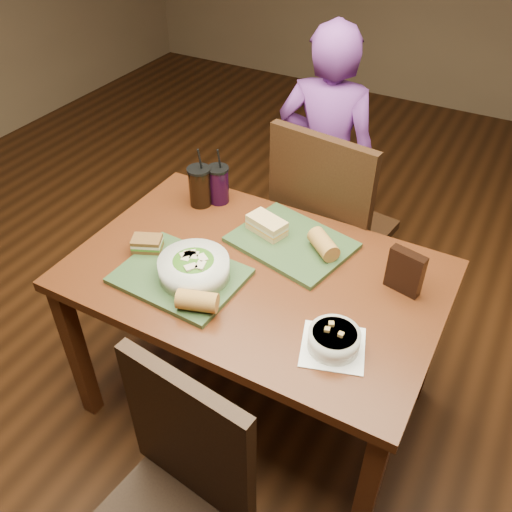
{
  "coord_description": "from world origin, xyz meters",
  "views": [
    {
      "loc": [
        0.7,
        -1.27,
        2.0
      ],
      "look_at": [
        0.0,
        0.0,
        0.82
      ],
      "focal_mm": 38.0,
      "sensor_mm": 36.0,
      "label": 1
    }
  ],
  "objects_px": {
    "tray_near": "(180,276)",
    "cup_cola": "(200,186)",
    "dining_table": "(256,290)",
    "salad_bowl": "(194,267)",
    "sandwich_far": "(267,225)",
    "baguette_near": "(197,301)",
    "chair_far": "(326,224)",
    "sandwich_near": "(147,244)",
    "diner": "(325,161)",
    "baguette_far": "(323,244)",
    "chip_bag": "(405,272)",
    "tray_far": "(292,242)",
    "soup_bowl": "(334,340)",
    "cup_berry": "(218,184)",
    "chair_near": "(173,503)"
  },
  "relations": [
    {
      "from": "diner",
      "to": "baguette_near",
      "type": "height_order",
      "value": "diner"
    },
    {
      "from": "sandwich_far",
      "to": "chip_bag",
      "type": "distance_m",
      "value": 0.55
    },
    {
      "from": "cup_berry",
      "to": "cup_cola",
      "type": "bearing_deg",
      "value": -135.47
    },
    {
      "from": "salad_bowl",
      "to": "chip_bag",
      "type": "relative_size",
      "value": 1.52
    },
    {
      "from": "baguette_near",
      "to": "dining_table",
      "type": "bearing_deg",
      "value": 76.21
    },
    {
      "from": "soup_bowl",
      "to": "dining_table",
      "type": "bearing_deg",
      "value": 152.31
    },
    {
      "from": "dining_table",
      "to": "soup_bowl",
      "type": "height_order",
      "value": "soup_bowl"
    },
    {
      "from": "chair_near",
      "to": "sandwich_near",
      "type": "distance_m",
      "value": 0.89
    },
    {
      "from": "chair_far",
      "to": "sandwich_near",
      "type": "height_order",
      "value": "chair_far"
    },
    {
      "from": "chair_near",
      "to": "tray_far",
      "type": "bearing_deg",
      "value": 96.57
    },
    {
      "from": "sandwich_near",
      "to": "chip_bag",
      "type": "height_order",
      "value": "chip_bag"
    },
    {
      "from": "salad_bowl",
      "to": "cup_berry",
      "type": "xyz_separation_m",
      "value": [
        -0.19,
        0.46,
        0.02
      ]
    },
    {
      "from": "salad_bowl",
      "to": "chair_far",
      "type": "bearing_deg",
      "value": 74.98
    },
    {
      "from": "cup_cola",
      "to": "cup_berry",
      "type": "relative_size",
      "value": 1.05
    },
    {
      "from": "tray_far",
      "to": "baguette_near",
      "type": "relative_size",
      "value": 3.18
    },
    {
      "from": "sandwich_near",
      "to": "baguette_near",
      "type": "xyz_separation_m",
      "value": [
        0.33,
        -0.17,
        0.01
      ]
    },
    {
      "from": "salad_bowl",
      "to": "cup_cola",
      "type": "xyz_separation_m",
      "value": [
        -0.24,
        0.41,
        0.03
      ]
    },
    {
      "from": "tray_far",
      "to": "sandwich_near",
      "type": "distance_m",
      "value": 0.53
    },
    {
      "from": "chair_far",
      "to": "diner",
      "type": "distance_m",
      "value": 0.43
    },
    {
      "from": "sandwich_far",
      "to": "chip_bag",
      "type": "xyz_separation_m",
      "value": [
        0.55,
        -0.05,
        0.03
      ]
    },
    {
      "from": "tray_far",
      "to": "cup_cola",
      "type": "xyz_separation_m",
      "value": [
        -0.45,
        0.07,
        0.08
      ]
    },
    {
      "from": "soup_bowl",
      "to": "cup_berry",
      "type": "bearing_deg",
      "value": 144.61
    },
    {
      "from": "tray_far",
      "to": "soup_bowl",
      "type": "distance_m",
      "value": 0.52
    },
    {
      "from": "tray_far",
      "to": "baguette_far",
      "type": "bearing_deg",
      "value": -2.22
    },
    {
      "from": "soup_bowl",
      "to": "baguette_far",
      "type": "height_order",
      "value": "baguette_far"
    },
    {
      "from": "tray_near",
      "to": "sandwich_far",
      "type": "relative_size",
      "value": 2.51
    },
    {
      "from": "cup_berry",
      "to": "sandwich_near",
      "type": "bearing_deg",
      "value": -96.24
    },
    {
      "from": "tray_far",
      "to": "chair_near",
      "type": "bearing_deg",
      "value": -83.43
    },
    {
      "from": "soup_bowl",
      "to": "sandwich_far",
      "type": "height_order",
      "value": "same"
    },
    {
      "from": "dining_table",
      "to": "salad_bowl",
      "type": "height_order",
      "value": "salad_bowl"
    },
    {
      "from": "dining_table",
      "to": "salad_bowl",
      "type": "bearing_deg",
      "value": -138.89
    },
    {
      "from": "tray_far",
      "to": "sandwich_far",
      "type": "xyz_separation_m",
      "value": [
        -0.11,
        0.0,
        0.04
      ]
    },
    {
      "from": "tray_near",
      "to": "cup_cola",
      "type": "bearing_deg",
      "value": 114.45
    },
    {
      "from": "sandwich_far",
      "to": "baguette_near",
      "type": "bearing_deg",
      "value": -89.94
    },
    {
      "from": "soup_bowl",
      "to": "sandwich_far",
      "type": "relative_size",
      "value": 1.44
    },
    {
      "from": "chair_near",
      "to": "baguette_far",
      "type": "xyz_separation_m",
      "value": [
        0.02,
        0.94,
        0.27
      ]
    },
    {
      "from": "diner",
      "to": "cup_berry",
      "type": "height_order",
      "value": "diner"
    },
    {
      "from": "tray_near",
      "to": "cup_cola",
      "type": "xyz_separation_m",
      "value": [
        -0.19,
        0.42,
        0.08
      ]
    },
    {
      "from": "chair_far",
      "to": "diner",
      "type": "xyz_separation_m",
      "value": [
        -0.18,
        0.39,
        0.08
      ]
    },
    {
      "from": "chair_near",
      "to": "tray_near",
      "type": "distance_m",
      "value": 0.73
    },
    {
      "from": "chair_far",
      "to": "baguette_near",
      "type": "relative_size",
      "value": 8.12
    },
    {
      "from": "baguette_near",
      "to": "cup_berry",
      "type": "distance_m",
      "value": 0.66
    },
    {
      "from": "diner",
      "to": "baguette_far",
      "type": "distance_m",
      "value": 0.85
    },
    {
      "from": "dining_table",
      "to": "sandwich_far",
      "type": "height_order",
      "value": "sandwich_far"
    },
    {
      "from": "dining_table",
      "to": "chair_near",
      "type": "xyz_separation_m",
      "value": [
        0.15,
        -0.75,
        -0.13
      ]
    },
    {
      "from": "chair_far",
      "to": "soup_bowl",
      "type": "bearing_deg",
      "value": -66.25
    },
    {
      "from": "chair_far",
      "to": "baguette_near",
      "type": "xyz_separation_m",
      "value": [
        -0.1,
        -0.85,
        0.21
      ]
    },
    {
      "from": "chair_far",
      "to": "dining_table",
      "type": "bearing_deg",
      "value": -93.1
    },
    {
      "from": "dining_table",
      "to": "baguette_near",
      "type": "height_order",
      "value": "baguette_near"
    },
    {
      "from": "diner",
      "to": "salad_bowl",
      "type": "height_order",
      "value": "diner"
    }
  ]
}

